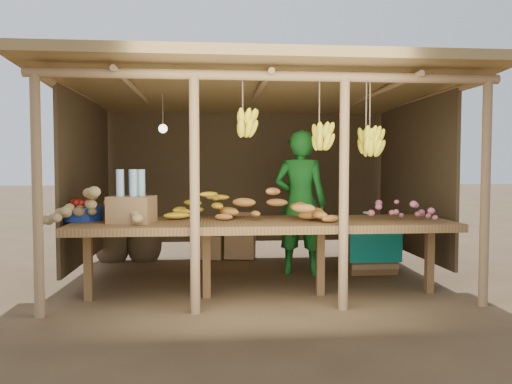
{
  "coord_description": "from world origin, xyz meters",
  "views": [
    {
      "loc": [
        -0.54,
        -6.1,
        1.37
      ],
      "look_at": [
        0.0,
        0.0,
        1.05
      ],
      "focal_mm": 35.0,
      "sensor_mm": 36.0,
      "label": 1
    }
  ],
  "objects": [
    {
      "name": "ground",
      "position": [
        0.0,
        0.0,
        0.0
      ],
      "size": [
        60.0,
        60.0,
        0.0
      ],
      "primitive_type": "plane",
      "color": "brown",
      "rests_on": "ground"
    },
    {
      "name": "stall_structure",
      "position": [
        0.03,
        0.03,
        1.92
      ],
      "size": [
        4.7,
        3.5,
        2.43
      ],
      "color": "#98754E",
      "rests_on": "ground"
    },
    {
      "name": "counter",
      "position": [
        0.0,
        -0.95,
        0.74
      ],
      "size": [
        3.9,
        1.05,
        0.8
      ],
      "color": "brown",
      "rests_on": "ground"
    },
    {
      "name": "potato_heap",
      "position": [
        -1.68,
        -1.05,
        0.98
      ],
      "size": [
        1.08,
        0.74,
        0.37
      ],
      "primitive_type": null,
      "rotation": [
        0.0,
        0.0,
        -0.15
      ],
      "color": "#97804E",
      "rests_on": "counter"
    },
    {
      "name": "sweet_potato_heap",
      "position": [
        0.11,
        -0.97,
        0.98
      ],
      "size": [
        1.24,
        0.98,
        0.36
      ],
      "primitive_type": null,
      "rotation": [
        0.0,
        0.0,
        0.35
      ],
      "color": "#B9762F",
      "rests_on": "counter"
    },
    {
      "name": "onion_heap",
      "position": [
        1.39,
        -1.16,
        0.98
      ],
      "size": [
        0.72,
        0.48,
        0.35
      ],
      "primitive_type": null,
      "rotation": [
        0.0,
        0.0,
        -0.12
      ],
      "color": "#AF5565",
      "rests_on": "counter"
    },
    {
      "name": "banana_pile",
      "position": [
        -0.61,
        -0.69,
        0.98
      ],
      "size": [
        0.73,
        0.5,
        0.35
      ],
      "primitive_type": null,
      "rotation": [
        0.0,
        0.0,
        0.14
      ],
      "color": "gold",
      "rests_on": "counter"
    },
    {
      "name": "tomato_basin",
      "position": [
        -1.9,
        -0.75,
        0.89
      ],
      "size": [
        0.42,
        0.42,
        0.22
      ],
      "rotation": [
        0.0,
        0.0,
        -0.42
      ],
      "color": "navy",
      "rests_on": "counter"
    },
    {
      "name": "bottle_box",
      "position": [
        -1.35,
        -1.01,
        1.01
      ],
      "size": [
        0.48,
        0.41,
        0.54
      ],
      "color": "olive",
      "rests_on": "counter"
    },
    {
      "name": "vendor",
      "position": [
        0.57,
        0.1,
        0.91
      ],
      "size": [
        0.76,
        0.61,
        1.82
      ],
      "primitive_type": "imported",
      "rotation": [
        0.0,
        0.0,
        2.85
      ],
      "color": "#17681E",
      "rests_on": "ground"
    },
    {
      "name": "tarp_crate",
      "position": [
        1.49,
        0.16,
        0.33
      ],
      "size": [
        0.67,
        0.58,
        0.8
      ],
      "color": "brown",
      "rests_on": "ground"
    },
    {
      "name": "carton_stack",
      "position": [
        -0.28,
        1.2,
        0.3
      ],
      "size": [
        0.94,
        0.39,
        0.69
      ],
      "color": "olive",
      "rests_on": "ground"
    },
    {
      "name": "burlap_sacks",
      "position": [
        -1.75,
        1.2,
        0.29
      ],
      "size": [
        0.96,
        0.5,
        0.68
      ],
      "color": "#463620",
      "rests_on": "ground"
    }
  ]
}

